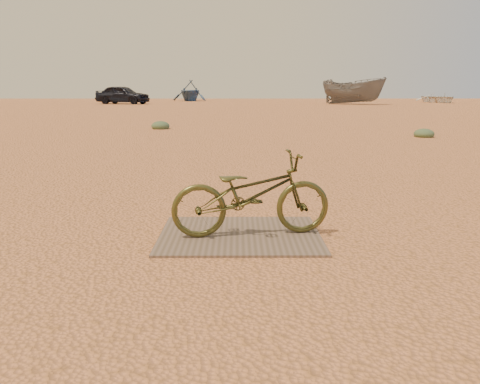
{
  "coord_description": "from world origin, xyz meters",
  "views": [
    {
      "loc": [
        0.01,
        -4.46,
        1.35
      ],
      "look_at": [
        0.03,
        -0.28,
        0.42
      ],
      "focal_mm": 35.0,
      "sensor_mm": 36.0,
      "label": 1
    }
  ],
  "objects_px": {
    "plywood_board": "(240,235)",
    "boat_far_left": "(190,90)",
    "boat_mid_right": "(353,91)",
    "boat_far_right": "(439,98)",
    "car": "(123,95)",
    "bicycle": "(251,194)"
  },
  "relations": [
    {
      "from": "car",
      "to": "boat_mid_right",
      "type": "bearing_deg",
      "value": -76.48
    },
    {
      "from": "boat_far_left",
      "to": "boat_far_right",
      "type": "relative_size",
      "value": 0.97
    },
    {
      "from": "bicycle",
      "to": "boat_far_left",
      "type": "relative_size",
      "value": 0.34
    },
    {
      "from": "boat_mid_right",
      "to": "boat_far_right",
      "type": "bearing_deg",
      "value": -24.64
    },
    {
      "from": "bicycle",
      "to": "car",
      "type": "bearing_deg",
      "value": 6.43
    },
    {
      "from": "car",
      "to": "boat_far_right",
      "type": "height_order",
      "value": "car"
    },
    {
      "from": "car",
      "to": "boat_mid_right",
      "type": "distance_m",
      "value": 20.09
    },
    {
      "from": "plywood_board",
      "to": "boat_far_right",
      "type": "xyz_separation_m",
      "value": [
        19.39,
        41.55,
        0.45
      ]
    },
    {
      "from": "plywood_board",
      "to": "boat_far_left",
      "type": "distance_m",
      "value": 48.03
    },
    {
      "from": "plywood_board",
      "to": "bicycle",
      "type": "relative_size",
      "value": 1.02
    },
    {
      "from": "plywood_board",
      "to": "boat_far_right",
      "type": "relative_size",
      "value": 0.33
    },
    {
      "from": "boat_mid_right",
      "to": "boat_far_right",
      "type": "xyz_separation_m",
      "value": [
        9.48,
        4.73,
        -0.67
      ]
    },
    {
      "from": "plywood_board",
      "to": "car",
      "type": "distance_m",
      "value": 39.24
    },
    {
      "from": "boat_far_left",
      "to": "boat_far_right",
      "type": "distance_m",
      "value": 25.33
    },
    {
      "from": "plywood_board",
      "to": "boat_far_left",
      "type": "relative_size",
      "value": 0.35
    },
    {
      "from": "boat_far_right",
      "to": "boat_mid_right",
      "type": "bearing_deg",
      "value": -162.27
    },
    {
      "from": "plywood_board",
      "to": "boat_far_right",
      "type": "bearing_deg",
      "value": 64.98
    },
    {
      "from": "car",
      "to": "boat_far_left",
      "type": "height_order",
      "value": "boat_far_left"
    },
    {
      "from": "car",
      "to": "boat_far_right",
      "type": "xyz_separation_m",
      "value": [
        29.53,
        3.65,
        -0.34
      ]
    },
    {
      "from": "boat_mid_right",
      "to": "boat_far_right",
      "type": "relative_size",
      "value": 1.31
    },
    {
      "from": "plywood_board",
      "to": "boat_mid_right",
      "type": "relative_size",
      "value": 0.26
    },
    {
      "from": "bicycle",
      "to": "car",
      "type": "distance_m",
      "value": 39.29
    }
  ]
}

